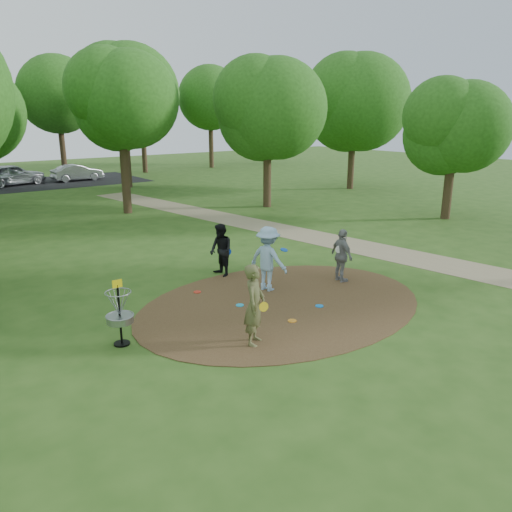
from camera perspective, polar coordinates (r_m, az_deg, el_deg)
ground at (r=13.76m, az=3.04°, el=-5.50°), size 100.00×100.00×0.00m
dirt_clearing at (r=13.75m, az=3.04°, el=-5.47°), size 8.40×8.40×0.02m
footpath at (r=19.56m, az=13.87°, el=0.59°), size 7.55×39.89×0.01m
parking_lot at (r=41.36m, az=-22.75°, el=7.73°), size 14.00×8.00×0.01m
player_observer_with_disc at (r=11.12m, az=-0.17°, el=-5.60°), size 0.82×0.78×1.88m
player_throwing_with_disc at (r=14.52m, az=1.39°, el=-0.33°), size 1.29×1.39×1.92m
player_walking_with_disc at (r=15.89m, az=-4.02°, el=0.66°), size 0.73×0.85×1.69m
player_waiting_with_disc at (r=15.52m, az=9.78°, el=0.03°), size 0.58×1.04×1.67m
disc_ground_cyan at (r=13.59m, az=-1.86°, el=-5.64°), size 0.22×0.22×0.02m
disc_ground_blue at (r=13.64m, az=7.25°, el=-5.69°), size 0.22×0.22×0.02m
disc_ground_red at (r=14.66m, az=-6.72°, el=-4.10°), size 0.22×0.22×0.02m
car_left at (r=40.71m, az=-26.17°, el=8.34°), size 4.93×2.94×1.57m
car_right at (r=41.76m, az=-19.75°, el=8.96°), size 3.86×1.46×1.26m
disc_ground_orange at (r=12.64m, az=4.15°, el=-7.39°), size 0.22×0.22×0.02m
disc_golf_basket at (r=11.51m, az=-15.37°, el=-5.78°), size 0.63×0.63×1.54m
tree_ring at (r=22.19m, az=-10.07°, el=16.48°), size 37.96×46.01×9.51m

